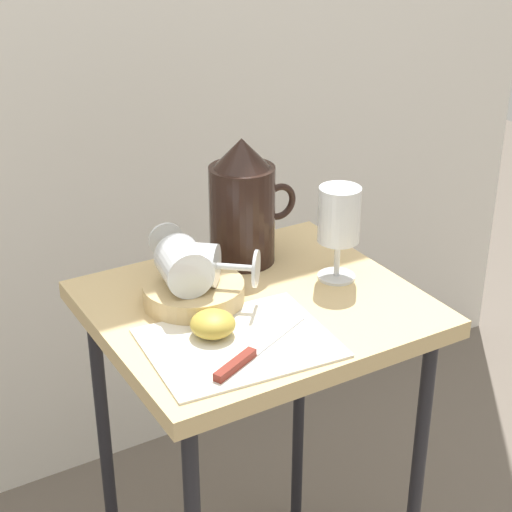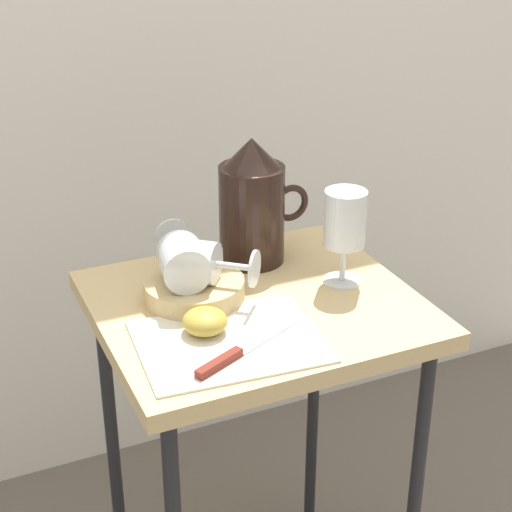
{
  "view_description": "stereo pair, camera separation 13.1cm",
  "coord_description": "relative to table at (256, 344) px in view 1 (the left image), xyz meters",
  "views": [
    {
      "loc": [
        -0.6,
        -1.02,
        1.37
      ],
      "look_at": [
        0.0,
        0.0,
        0.8
      ],
      "focal_mm": 58.32,
      "sensor_mm": 36.0,
      "label": 1
    },
    {
      "loc": [
        -0.48,
        -1.07,
        1.37
      ],
      "look_at": [
        0.0,
        0.0,
        0.8
      ],
      "focal_mm": 58.32,
      "sensor_mm": 36.0,
      "label": 2
    }
  ],
  "objects": [
    {
      "name": "basket_tray",
      "position": [
        -0.09,
        0.05,
        0.1
      ],
      "size": [
        0.16,
        0.16,
        0.03
      ],
      "primitive_type": "cylinder",
      "color": "tan",
      "rests_on": "table"
    },
    {
      "name": "wine_glass_tipped_far",
      "position": [
        -0.08,
        0.04,
        0.15
      ],
      "size": [
        0.15,
        0.14,
        0.07
      ],
      "color": "silver",
      "rests_on": "basket_tray"
    },
    {
      "name": "apple_half_left",
      "position": [
        -0.11,
        -0.07,
        0.11
      ],
      "size": [
        0.07,
        0.07,
        0.04
      ],
      "primitive_type": "ellipsoid",
      "color": "#B29938",
      "rests_on": "linen_napkin"
    },
    {
      "name": "table",
      "position": [
        0.0,
        0.0,
        0.0
      ],
      "size": [
        0.51,
        0.45,
        0.72
      ],
      "color": "tan",
      "rests_on": "ground_plane"
    },
    {
      "name": "linen_napkin",
      "position": [
        -0.09,
        -0.1,
        0.08
      ],
      "size": [
        0.28,
        0.23,
        0.0
      ],
      "primitive_type": "cube",
      "rotation": [
        0.0,
        0.0,
        -0.08
      ],
      "color": "silver",
      "rests_on": "table"
    },
    {
      "name": "wine_glass_tipped_near",
      "position": [
        -0.11,
        0.04,
        0.16
      ],
      "size": [
        0.09,
        0.16,
        0.08
      ],
      "color": "silver",
      "rests_on": "basket_tray"
    },
    {
      "name": "wine_glass_upright",
      "position": [
        0.16,
        0.0,
        0.19
      ],
      "size": [
        0.07,
        0.07,
        0.16
      ],
      "color": "silver",
      "rests_on": "table"
    },
    {
      "name": "knife",
      "position": [
        -0.1,
        -0.15,
        0.09
      ],
      "size": [
        0.2,
        0.1,
        0.01
      ],
      "color": "silver",
      "rests_on": "linen_napkin"
    },
    {
      "name": "pitcher",
      "position": [
        0.06,
        0.14,
        0.17
      ],
      "size": [
        0.17,
        0.11,
        0.23
      ],
      "color": "black",
      "rests_on": "table"
    }
  ]
}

